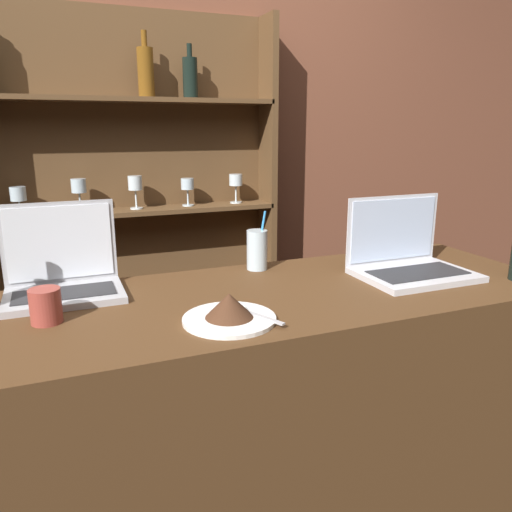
% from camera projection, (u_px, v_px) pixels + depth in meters
% --- Properties ---
extents(bar_counter, '(2.00, 0.59, 0.97)m').
position_uv_depth(bar_counter, '(219.00, 460.00, 1.43)').
color(bar_counter, '#4C3019').
rests_on(bar_counter, ground_plane).
extents(back_wall, '(7.00, 0.06, 2.70)m').
position_uv_depth(back_wall, '(136.00, 140.00, 2.26)').
color(back_wall, brown).
rests_on(back_wall, ground_plane).
extents(back_shelf, '(1.30, 0.18, 1.90)m').
position_uv_depth(back_shelf, '(135.00, 221.00, 2.27)').
color(back_shelf, brown).
rests_on(back_shelf, ground_plane).
extents(laptop_near, '(0.30, 0.21, 0.24)m').
position_uv_depth(laptop_near, '(63.00, 274.00, 1.34)').
color(laptop_near, '#ADADB2').
rests_on(laptop_near, bar_counter).
extents(laptop_far, '(0.33, 0.25, 0.23)m').
position_uv_depth(laptop_far, '(407.00, 259.00, 1.52)').
color(laptop_far, silver).
rests_on(laptop_far, bar_counter).
extents(cake_plate, '(0.22, 0.22, 0.07)m').
position_uv_depth(cake_plate, '(229.00, 311.00, 1.16)').
color(cake_plate, white).
rests_on(cake_plate, bar_counter).
extents(water_glass, '(0.07, 0.07, 0.19)m').
position_uv_depth(water_glass, '(257.00, 250.00, 1.57)').
color(water_glass, silver).
rests_on(water_glass, bar_counter).
extents(coffee_cup, '(0.07, 0.07, 0.08)m').
position_uv_depth(coffee_cup, '(46.00, 306.00, 1.15)').
color(coffee_cup, '#993D33').
rests_on(coffee_cup, bar_counter).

